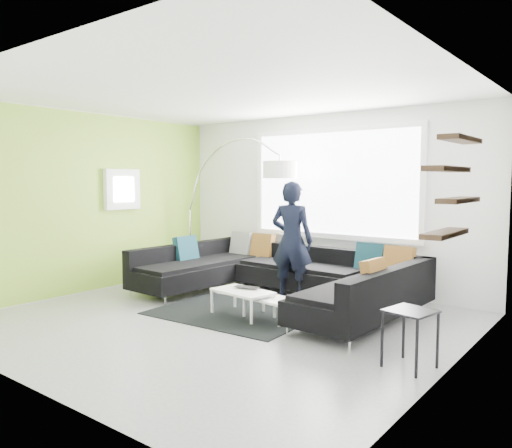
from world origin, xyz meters
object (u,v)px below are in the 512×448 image
Objects in this scene: sectional_sofa at (272,277)px; arc_lamp at (190,210)px; person at (292,241)px; side_table at (410,339)px; coffee_table at (256,305)px; laptop at (245,288)px.

arc_lamp reaches higher than sectional_sofa.
arc_lamp reaches higher than person.
person is at bearing 146.10° from side_table.
coffee_table is 0.59× the size of person.
coffee_table is at bearing 167.69° from side_table.
side_table is at bearing -17.78° from arc_lamp.
arc_lamp is 2.92m from laptop.
arc_lamp reaches higher than coffee_table.
laptop is (0.01, -1.10, -0.52)m from person.
laptop is at bearing -26.29° from arc_lamp.
arc_lamp is (-2.61, 1.42, 1.05)m from coffee_table.
sectional_sofa is at bearing -11.96° from arc_lamp.
coffee_table is 2.22m from side_table.
arc_lamp reaches higher than laptop.
person is at bearing 76.41° from laptop.
person reaches higher than coffee_table.
sectional_sofa is 1.61× the size of arc_lamp.
person is (-0.21, 1.13, 0.70)m from coffee_table.
sectional_sofa reaches higher than side_table.
person is at bearing 76.48° from sectional_sofa.
side_table is 0.32× the size of person.
side_table is 2.42m from laptop.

